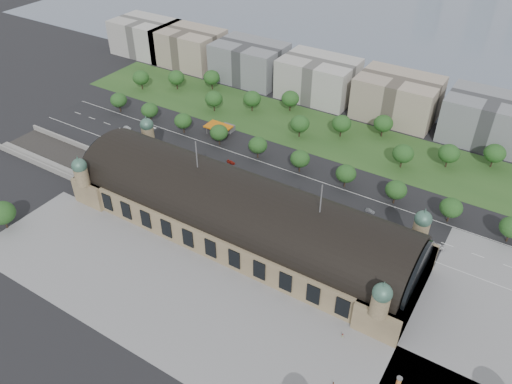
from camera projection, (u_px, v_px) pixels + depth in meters
The scene contains 58 objects.
ground at pixel (240, 232), 209.03m from camera, with size 900.00×900.00×0.00m, color black.
station at pixel (239, 213), 202.91m from camera, with size 150.00×48.40×44.30m.
track_cutting at pixel (57, 158), 253.88m from camera, with size 70.00×24.00×3.10m.
plaza_south at pixel (195, 312), 174.78m from camera, with size 190.00×48.00×0.12m, color gray.
plaza_east at pixel (499, 340), 165.22m from camera, with size 56.00×100.00×0.12m, color gray.
road_slab at pixel (249, 174), 243.44m from camera, with size 260.00×26.00×0.10m, color black.
grass_belt at pixel (309, 129), 278.80m from camera, with size 300.00×45.00×0.10m, color #2B5120.
petrol_station at pixel (223, 127), 274.70m from camera, with size 14.00×13.00×5.05m.
lake at pixel (438, 30), 412.18m from camera, with size 700.00×320.00×0.08m, color slate.
office_0 at pixel (146, 37), 364.84m from camera, with size 45.00×32.00×24.00m, color #B7B4AD.
office_1 at pixel (189, 47), 347.83m from camera, with size 45.00×32.00×24.00m, color tan.
office_2 at pixel (250, 62), 326.57m from camera, with size 45.00×32.00×24.00m, color gray.
office_3 at pixel (318, 79), 305.31m from camera, with size 45.00×32.00×24.00m, color #B7B4AD.
office_4 at pixel (397, 98), 284.04m from camera, with size 45.00×32.00×24.00m, color tan.
office_5 at pixel (489, 120), 262.78m from camera, with size 45.00×32.00×24.00m, color gray.
tree_row_0 at pixel (119, 100), 291.77m from camera, with size 9.60×9.60×11.52m.
tree_row_1 at pixel (150, 110), 281.56m from camera, with size 9.60×9.60×11.52m.
tree_row_2 at pixel (183, 121), 271.35m from camera, with size 9.60×9.60×11.52m.
tree_row_3 at pixel (219, 133), 261.15m from camera, with size 9.60×9.60×11.52m.
tree_row_4 at pixel (258, 145), 250.94m from camera, with size 9.60×9.60×11.52m.
tree_row_5 at pixel (300, 159), 240.74m from camera, with size 9.60×9.60×11.52m.
tree_row_6 at pixel (346, 174), 230.53m from camera, with size 9.60×9.60×11.52m.
tree_row_7 at pixel (396, 190), 220.32m from camera, with size 9.60×9.60×11.52m.
tree_row_8 at pixel (451, 208), 210.12m from camera, with size 9.60×9.60×11.52m.
tree_row_9 at pixel (512, 227), 199.91m from camera, with size 9.60×9.60×11.52m.
tree_belt_0 at pixel (141, 78), 316.10m from camera, with size 10.40×10.40×12.48m.
tree_belt_1 at pixel (176, 77), 316.20m from camera, with size 10.40×10.40×12.48m.
tree_belt_2 at pixel (212, 77), 316.30m from camera, with size 10.40×10.40×12.48m.
tree_belt_3 at pixel (214, 99), 291.86m from camera, with size 10.40×10.40×12.48m.
tree_belt_4 at pixel (252, 99), 291.96m from camera, with size 10.40×10.40×12.48m.
tree_belt_5 at pixel (290, 98), 292.06m from camera, with size 10.40×10.40×12.48m.
tree_belt_6 at pixel (300, 124), 267.62m from camera, with size 10.40×10.40×12.48m.
tree_belt_7 at pixel (342, 124), 267.72m from camera, with size 10.40×10.40×12.48m.
tree_belt_8 at pixel (383, 123), 267.82m from camera, with size 10.40×10.40×12.48m.
tree_belt_9 at pixel (403, 154), 243.38m from camera, with size 10.40×10.40×12.48m.
tree_belt_10 at pixel (449, 153), 243.48m from camera, with size 10.40×10.40×12.48m.
tree_belt_11 at pixel (495, 153), 243.58m from camera, with size 10.40×10.40×12.48m.
tree_plaza_sw at pixel (2, 213), 206.29m from camera, with size 11.00×11.00×12.73m.
traffic_car_0 at pixel (122, 130), 276.63m from camera, with size 1.77×4.41×1.50m, color silver.
traffic_car_1 at pixel (127, 128), 278.73m from camera, with size 1.63×4.66×1.54m, color #999CA2.
traffic_car_2 at pixel (168, 146), 262.79m from camera, with size 2.40×5.19×1.44m, color black.
traffic_car_3 at pixel (231, 162), 250.67m from camera, with size 1.83×4.51×1.31m, color maroon.
traffic_car_4 at pixel (306, 202), 224.39m from camera, with size 1.88×4.67×1.59m, color #182043.
traffic_car_5 at pixel (370, 211), 219.07m from camera, with size 1.47×4.21×1.39m, color slate.
traffic_car_6 at pixel (437, 246), 200.80m from camera, with size 2.73×5.93×1.65m, color silver.
parked_car_0 at pixel (143, 154), 257.19m from camera, with size 1.39×3.99×1.31m, color black.
parked_car_1 at pixel (191, 170), 244.81m from camera, with size 2.20×4.76×1.32m, color maroon.
parked_car_2 at pixel (199, 177), 240.38m from camera, with size 2.03×4.99×1.45m, color #172542.
parked_car_3 at pixel (171, 163), 250.23m from camera, with size 1.72×4.27×1.46m, color #5C5E64.
parked_car_4 at pixel (182, 168), 246.15m from camera, with size 1.66×4.77×1.57m, color silver.
parked_car_5 at pixel (229, 189), 232.33m from camera, with size 2.29×4.96×1.38m, color gray.
parked_car_6 at pixel (232, 191), 230.52m from camera, with size 2.26×5.56×1.61m, color black.
bus_west at pixel (286, 200), 223.60m from camera, with size 2.81×12.03×3.35m, color #AC1B36.
bus_mid at pixel (313, 203), 222.30m from camera, with size 2.55×10.92×3.04m, color beige.
bus_east at pixel (298, 197), 225.45m from camera, with size 2.81×11.99×3.34m, color silver.
advertising_column at pixel (399, 381), 151.02m from camera, with size 1.82×1.82×3.46m.
pedestrian_0 at pixel (343, 335), 165.71m from camera, with size 0.79×0.45×1.62m, color gray.
pedestrian_1 at pixel (333, 384), 151.49m from camera, with size 0.55×0.36×1.52m, color gray.
Camera 1 is at (89.39, -130.49, 137.84)m, focal length 35.00 mm.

